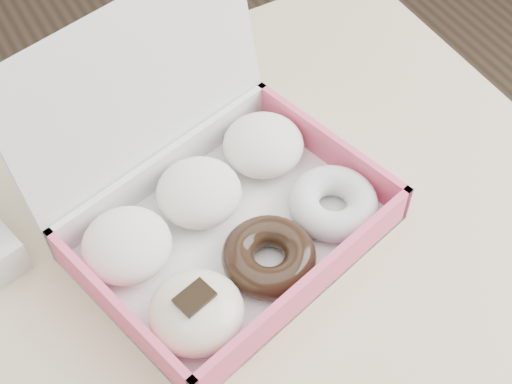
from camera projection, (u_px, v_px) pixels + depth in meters
donut_box at (218, 210)px, 0.77m from camera, size 0.38×0.35×0.23m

